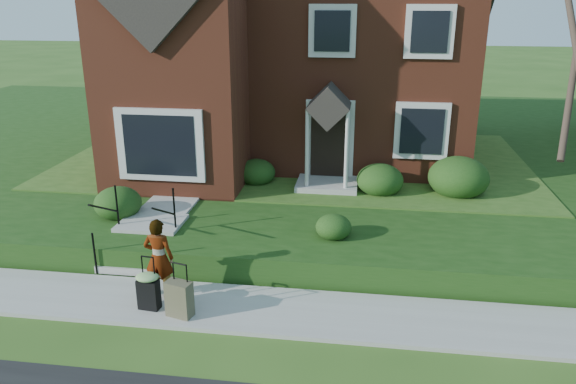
% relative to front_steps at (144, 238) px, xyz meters
% --- Properties ---
extents(ground, '(120.00, 120.00, 0.00)m').
position_rel_front_steps_xyz_m(ground, '(2.50, -1.84, -0.47)').
color(ground, '#2D5119').
rests_on(ground, ground).
extents(sidewalk, '(60.00, 1.60, 0.08)m').
position_rel_front_steps_xyz_m(sidewalk, '(2.50, -1.84, -0.43)').
color(sidewalk, '#9E9B93').
rests_on(sidewalk, ground).
extents(terrace, '(44.00, 20.00, 0.60)m').
position_rel_front_steps_xyz_m(terrace, '(6.50, 9.06, -0.17)').
color(terrace, '#1A3C10').
rests_on(terrace, ground).
extents(walkway, '(1.20, 6.00, 0.06)m').
position_rel_front_steps_xyz_m(walkway, '(0.00, 3.16, 0.16)').
color(walkway, '#9E9B93').
rests_on(walkway, terrace).
extents(main_house, '(10.40, 10.20, 9.40)m').
position_rel_front_steps_xyz_m(main_house, '(2.29, 7.76, 4.79)').
color(main_house, brown).
rests_on(main_house, terrace).
extents(front_steps, '(1.40, 2.02, 1.50)m').
position_rel_front_steps_xyz_m(front_steps, '(0.00, 0.00, 0.00)').
color(front_steps, '#9E9B93').
rests_on(front_steps, ground).
extents(foundation_shrubs, '(9.96, 4.36, 1.08)m').
position_rel_front_steps_xyz_m(foundation_shrubs, '(3.09, 3.07, 0.58)').
color(foundation_shrubs, black).
rests_on(foundation_shrubs, terrace).
extents(woman, '(0.57, 0.38, 1.54)m').
position_rel_front_steps_xyz_m(woman, '(0.96, -1.62, 0.38)').
color(woman, '#999999').
rests_on(woman, sidewalk).
extents(suitcase_black, '(0.45, 0.39, 1.01)m').
position_rel_front_steps_xyz_m(suitcase_black, '(0.92, -2.13, -0.00)').
color(suitcase_black, black).
rests_on(suitcase_black, sidewalk).
extents(suitcase_olive, '(0.51, 0.37, 0.99)m').
position_rel_front_steps_xyz_m(suitcase_olive, '(1.55, -2.28, -0.06)').
color(suitcase_olive, brown).
rests_on(suitcase_olive, sidewalk).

